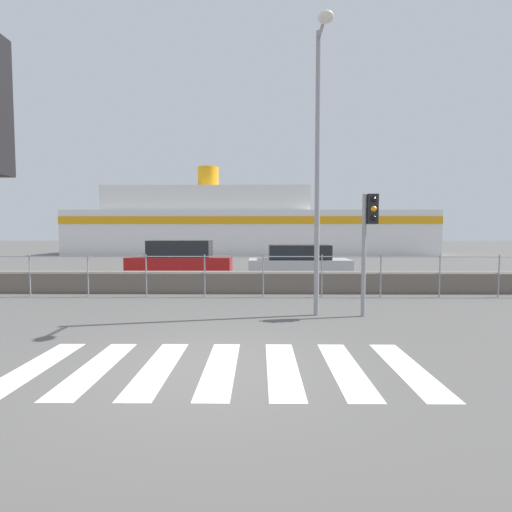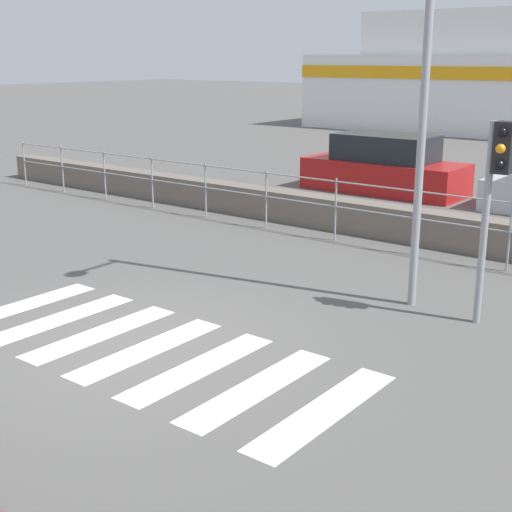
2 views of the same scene
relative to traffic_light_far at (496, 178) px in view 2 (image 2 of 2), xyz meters
The scene contains 7 objects.
ground_plane 5.25m from the traffic_light_far, 132.83° to the right, with size 160.00×160.00×0.00m, color #565451.
crosswalk 5.13m from the traffic_light_far, 131.01° to the right, with size 5.85×2.40×0.01m.
seawall 5.19m from the traffic_light_far, 132.08° to the left, with size 25.50×0.55×0.68m.
harbor_fence 4.46m from the traffic_light_far, 139.95° to the left, with size 22.99×0.04×1.28m.
traffic_light_far is the anchor object (origin of this frame).
streetlamp 2.26m from the traffic_light_far, behind, with size 0.32×1.24×6.50m.
parked_car_red 10.26m from the traffic_light_far, 125.98° to the left, with size 4.44×1.78×1.59m.
Camera 2 is at (6.54, -5.85, 3.64)m, focal length 50.00 mm.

